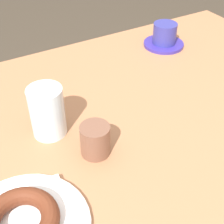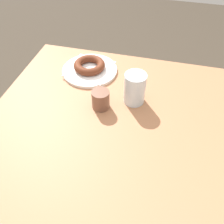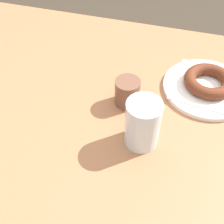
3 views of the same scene
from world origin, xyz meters
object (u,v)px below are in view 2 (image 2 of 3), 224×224
plate_chocolate_ring (90,70)px  donut_chocolate_ring (89,65)px  water_glass (135,88)px  sugar_jar (101,99)px

plate_chocolate_ring → donut_chocolate_ring: bearing=0.0°
donut_chocolate_ring → water_glass: bearing=-122.0°
plate_chocolate_ring → water_glass: water_glass is taller
water_glass → sugar_jar: size_ratio=1.67×
sugar_jar → plate_chocolate_ring: bearing=28.2°
donut_chocolate_ring → sugar_jar: (-0.18, -0.09, 0.00)m
plate_chocolate_ring → donut_chocolate_ring: donut_chocolate_ring is taller
plate_chocolate_ring → sugar_jar: bearing=-151.8°
donut_chocolate_ring → water_glass: size_ratio=1.10×
plate_chocolate_ring → sugar_jar: 0.20m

